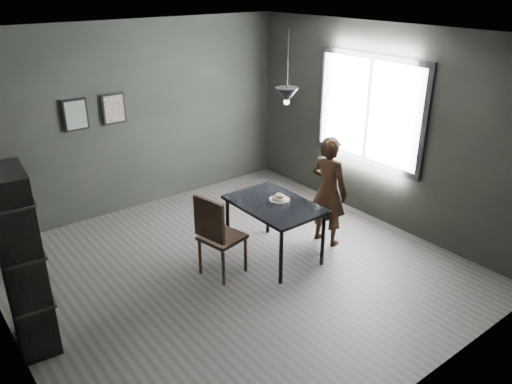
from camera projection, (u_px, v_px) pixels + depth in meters
ground at (236, 270)px, 6.17m from camera, size 5.00×5.00×0.00m
back_wall at (137, 118)px, 7.42m from camera, size 5.00×0.10×2.80m
ceiling at (232, 35)px, 5.04m from camera, size 5.00×5.00×0.02m
window_assembly at (368, 110)px, 7.06m from camera, size 0.04×1.96×1.56m
cafe_table at (274, 209)px, 6.24m from camera, size 0.80×1.20×0.75m
white_plate at (279, 200)px, 6.27m from camera, size 0.23×0.23×0.01m
donut_pile at (279, 198)px, 6.26m from camera, size 0.19×0.19×0.08m
woman at (328, 191)px, 6.56m from camera, size 0.45×0.60×1.50m
wood_chair at (216, 232)px, 5.83m from camera, size 0.54×0.54×1.05m
shelf_unit at (22, 263)px, 4.61m from camera, size 0.40×0.64×1.83m
pendant_lamp at (287, 95)px, 5.89m from camera, size 0.28×0.28×0.86m
framed_print_left at (76, 115)px, 6.81m from camera, size 0.34×0.04×0.44m
framed_print_right at (114, 109)px, 7.12m from camera, size 0.34×0.04×0.44m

